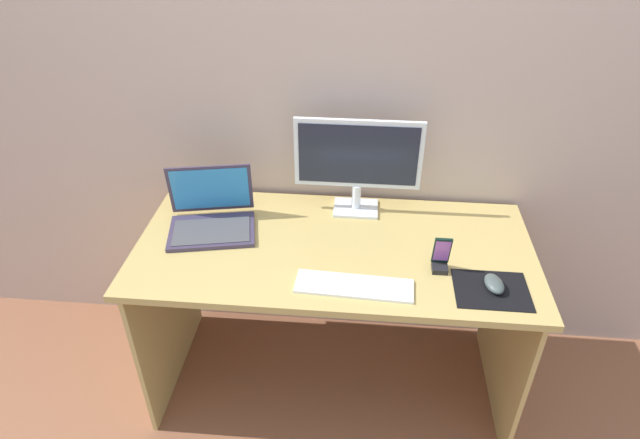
# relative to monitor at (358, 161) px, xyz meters

# --- Properties ---
(ground_plane) EXTENTS (8.00, 8.00, 0.00)m
(ground_plane) POSITION_rel_monitor_xyz_m (-0.07, -0.25, -0.98)
(ground_plane) COLOR brown
(wall_back) EXTENTS (6.00, 0.04, 2.50)m
(wall_back) POSITION_rel_monitor_xyz_m (-0.07, 0.14, 0.27)
(wall_back) COLOR #C2A99E
(wall_back) RESTS_ON ground_plane
(desk) EXTENTS (1.49, 0.71, 0.76)m
(desk) POSITION_rel_monitor_xyz_m (-0.07, -0.25, -0.38)
(desk) COLOR tan
(desk) RESTS_ON ground_plane
(monitor) EXTENTS (0.50, 0.14, 0.40)m
(monitor) POSITION_rel_monitor_xyz_m (0.00, 0.00, 0.00)
(monitor) COLOR white
(monitor) RESTS_ON desk
(laptop) EXTENTS (0.37, 0.32, 0.23)m
(laptop) POSITION_rel_monitor_xyz_m (-0.56, -0.18, -0.18)
(laptop) COLOR #3D334D
(laptop) RESTS_ON desk
(keyboard_external) EXTENTS (0.40, 0.14, 0.01)m
(keyboard_external) POSITION_rel_monitor_xyz_m (0.01, -0.48, -0.22)
(keyboard_external) COLOR white
(keyboard_external) RESTS_ON desk
(mousepad) EXTENTS (0.25, 0.20, 0.00)m
(mousepad) POSITION_rel_monitor_xyz_m (0.47, -0.46, -0.22)
(mousepad) COLOR black
(mousepad) RESTS_ON desk
(mouse) EXTENTS (0.08, 0.11, 0.04)m
(mouse) POSITION_rel_monitor_xyz_m (0.48, -0.45, -0.21)
(mouse) COLOR #424E4D
(mouse) RESTS_ON mousepad
(phone_in_dock) EXTENTS (0.06, 0.06, 0.14)m
(phone_in_dock) POSITION_rel_monitor_xyz_m (0.31, -0.36, -0.18)
(phone_in_dock) COLOR black
(phone_in_dock) RESTS_ON desk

